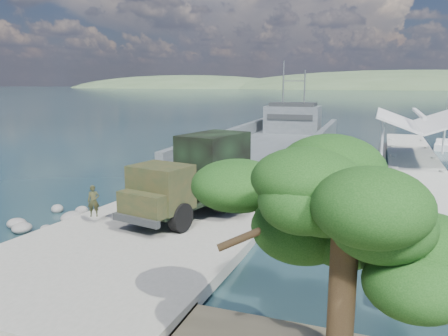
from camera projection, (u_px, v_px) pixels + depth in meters
ground at (153, 238)px, 21.55m from camera, size 1400.00×1400.00×0.00m
boat_ramp at (142, 240)px, 20.58m from camera, size 10.00×18.00×0.50m
shoreline_rocks at (58, 221)px, 24.07m from camera, size 3.20×5.60×0.90m
distant_headlands at (419, 89)px, 521.76m from camera, size 1000.00×240.00×48.00m
pier at (416, 159)px, 34.23m from camera, size 6.40×44.00×6.10m
landing_craft at (273, 153)px, 41.76m from camera, size 9.90×36.60×10.81m
military_truck at (198, 175)px, 23.87m from camera, size 4.56×9.36×4.17m
soldier at (94, 208)px, 21.96m from camera, size 0.70×0.63×1.60m
sailboat_far at (443, 145)px, 50.63m from camera, size 2.50×5.89×6.95m
overhang_tree at (324, 222)px, 8.61m from camera, size 6.61×6.09×6.00m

